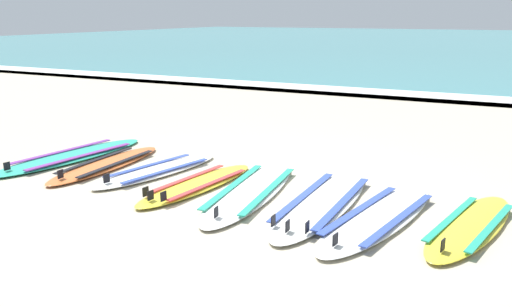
{
  "coord_description": "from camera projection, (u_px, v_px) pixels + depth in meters",
  "views": [
    {
      "loc": [
        2.59,
        -5.23,
        2.08
      ],
      "look_at": [
        -0.4,
        0.9,
        0.25
      ],
      "focal_mm": 36.64,
      "sensor_mm": 36.0,
      "label": 1
    }
  ],
  "objects": [
    {
      "name": "surfboard_3",
      "position": [
        197.0,
        184.0,
        6.46
      ],
      "size": [
        0.8,
        2.09,
        0.18
      ],
      "color": "yellow",
      "rests_on": "ground"
    },
    {
      "name": "surfboard_5",
      "position": [
        323.0,
        202.0,
        5.86
      ],
      "size": [
        0.67,
        2.59,
        0.18
      ],
      "color": "silver",
      "rests_on": "ground"
    },
    {
      "name": "surfboard_4",
      "position": [
        251.0,
        190.0,
        6.24
      ],
      "size": [
        0.88,
        2.59,
        0.18
      ],
      "color": "white",
      "rests_on": "ground"
    },
    {
      "name": "sea",
      "position": [
        478.0,
        42.0,
        39.02
      ],
      "size": [
        80.0,
        60.0,
        0.1
      ],
      "primitive_type": "cube",
      "color": "teal",
      "rests_on": "ground"
    },
    {
      "name": "ground_plane",
      "position": [
        253.0,
        195.0,
        6.18
      ],
      "size": [
        80.0,
        80.0,
        0.0
      ],
      "primitive_type": "plane",
      "color": "#B7AD93"
    },
    {
      "name": "surfboard_7",
      "position": [
        470.0,
        225.0,
        5.21
      ],
      "size": [
        0.96,
        2.18,
        0.18
      ],
      "color": "yellow",
      "rests_on": "ground"
    },
    {
      "name": "wave_foam_strip",
      "position": [
        398.0,
        95.0,
        13.44
      ],
      "size": [
        80.0,
        1.04,
        0.11
      ],
      "primitive_type": "cube",
      "color": "white",
      "rests_on": "ground"
    },
    {
      "name": "surfboard_1",
      "position": [
        106.0,
        164.0,
        7.33
      ],
      "size": [
        0.54,
        2.15,
        0.18
      ],
      "color": "orange",
      "rests_on": "ground"
    },
    {
      "name": "surfboard_6",
      "position": [
        379.0,
        217.0,
        5.43
      ],
      "size": [
        1.06,
        2.5,
        0.18
      ],
      "color": "white",
      "rests_on": "ground"
    },
    {
      "name": "surfboard_2",
      "position": [
        158.0,
        171.0,
        7.03
      ],
      "size": [
        0.99,
        2.13,
        0.18
      ],
      "color": "white",
      "rests_on": "ground"
    },
    {
      "name": "surfboard_0",
      "position": [
        71.0,
        156.0,
        7.74
      ],
      "size": [
        1.01,
        2.63,
        0.18
      ],
      "color": "#2DB793",
      "rests_on": "ground"
    }
  ]
}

